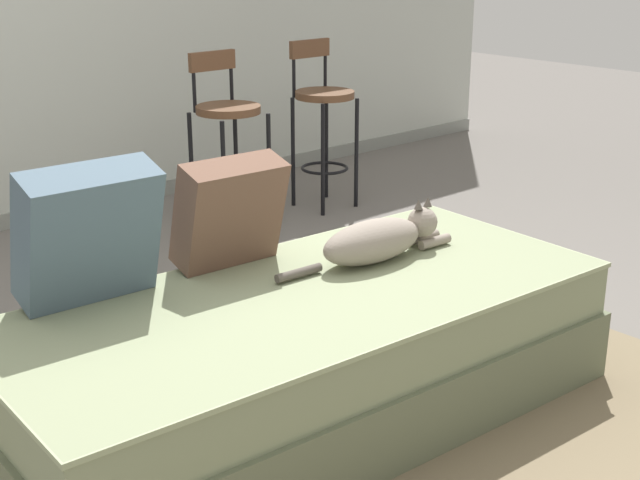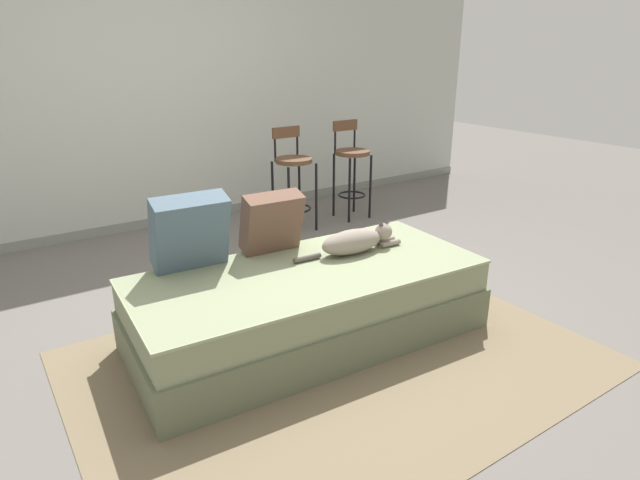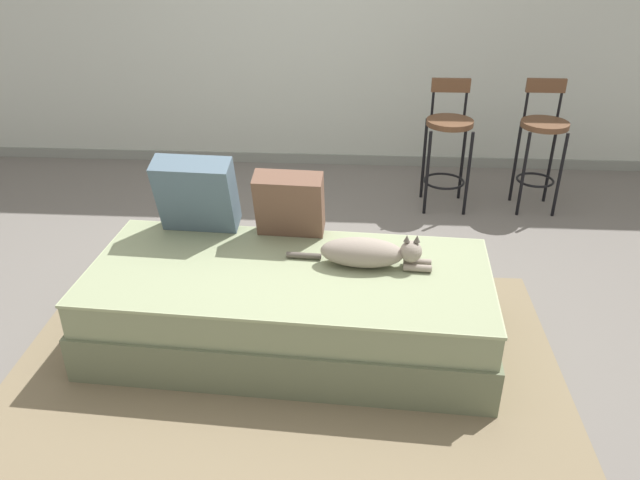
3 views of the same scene
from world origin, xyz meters
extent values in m
plane|color=#66605B|center=(0.00, 0.00, 0.00)|extent=(16.00, 16.00, 0.00)
cube|color=#75664C|center=(0.00, -0.70, 0.00)|extent=(2.75, 2.02, 0.01)
cube|color=#636B50|center=(0.00, -0.40, 0.13)|extent=(2.10, 1.03, 0.25)
cube|color=gray|center=(0.00, -0.40, 0.35)|extent=(2.05, 0.99, 0.19)
cube|color=#98A47B|center=(0.00, -0.40, 0.44)|extent=(2.07, 1.00, 0.02)
cube|color=#4C6070|center=(-0.54, -0.01, 0.67)|extent=(0.44, 0.29, 0.45)
cube|color=brown|center=(-0.03, -0.04, 0.64)|extent=(0.38, 0.25, 0.39)
ellipsoid|color=gray|center=(0.36, -0.33, 0.52)|extent=(0.43, 0.19, 0.15)
sphere|color=gray|center=(0.61, -0.35, 0.54)|extent=(0.11, 0.11, 0.11)
cone|color=#544C44|center=(0.58, -0.35, 0.61)|extent=(0.03, 0.03, 0.04)
cone|color=#544C44|center=(0.63, -0.35, 0.61)|extent=(0.03, 0.03, 0.04)
cylinder|color=gray|center=(0.64, -0.38, 0.47)|extent=(0.14, 0.04, 0.04)
cylinder|color=gray|center=(0.64, -0.32, 0.47)|extent=(0.14, 0.04, 0.04)
cylinder|color=#544C44|center=(0.07, -0.29, 0.46)|extent=(0.18, 0.04, 0.03)
cylinder|color=black|center=(0.84, 1.22, 0.32)|extent=(0.02, 0.02, 0.64)
cylinder|color=black|center=(1.14, 1.22, 0.32)|extent=(0.02, 0.02, 0.64)
cylinder|color=black|center=(0.84, 1.52, 0.32)|extent=(0.02, 0.02, 0.64)
cylinder|color=black|center=(1.14, 1.52, 0.32)|extent=(0.02, 0.02, 0.64)
torus|color=black|center=(0.99, 1.37, 0.20)|extent=(0.31, 0.31, 0.02)
cylinder|color=brown|center=(0.99, 1.37, 0.66)|extent=(0.34, 0.34, 0.04)
cylinder|color=black|center=(0.87, 1.50, 0.77)|extent=(0.02, 0.02, 0.26)
cylinder|color=black|center=(1.11, 1.50, 0.77)|extent=(0.02, 0.02, 0.26)
cube|color=brown|center=(0.99, 1.50, 0.90)|extent=(0.28, 0.03, 0.10)
cylinder|color=black|center=(1.54, 1.24, 0.32)|extent=(0.02, 0.02, 0.64)
cylinder|color=black|center=(1.80, 1.24, 0.32)|extent=(0.02, 0.02, 0.64)
cylinder|color=black|center=(1.54, 1.50, 0.32)|extent=(0.02, 0.02, 0.64)
cylinder|color=black|center=(1.80, 1.50, 0.32)|extent=(0.02, 0.02, 0.64)
torus|color=black|center=(1.67, 1.37, 0.23)|extent=(0.28, 0.28, 0.02)
cylinder|color=brown|center=(1.67, 1.37, 0.66)|extent=(0.34, 0.34, 0.04)
cylinder|color=black|center=(1.55, 1.50, 0.78)|extent=(0.02, 0.02, 0.27)
cylinder|color=black|center=(1.79, 1.50, 0.78)|extent=(0.02, 0.02, 0.27)
cube|color=brown|center=(1.67, 1.50, 0.91)|extent=(0.28, 0.03, 0.10)
camera|label=1|loc=(-1.72, -2.40, 1.54)|focal=50.00mm
camera|label=2|loc=(-1.53, -2.78, 1.66)|focal=30.00mm
camera|label=3|loc=(0.32, -3.07, 2.06)|focal=35.00mm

